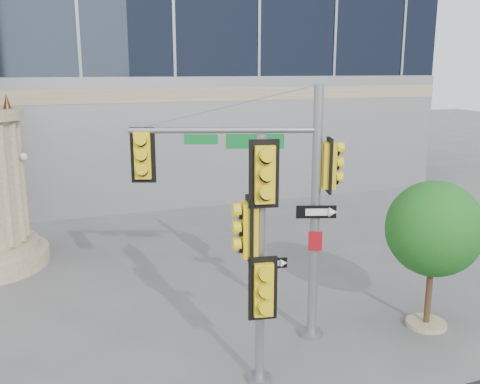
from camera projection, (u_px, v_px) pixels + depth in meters
name	position (u px, v px, depth m)	size (l,w,h in m)	color
ground	(250.00, 371.00, 11.46)	(120.00, 120.00, 0.00)	#545456
main_signal_pole	(269.00, 186.00, 12.15)	(4.48, 1.93, 6.01)	slate
secondary_signal_pole	(259.00, 245.00, 10.30)	(0.89, 0.76, 5.16)	slate
street_tree	(435.00, 232.00, 12.99)	(2.39, 2.34, 3.73)	gray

